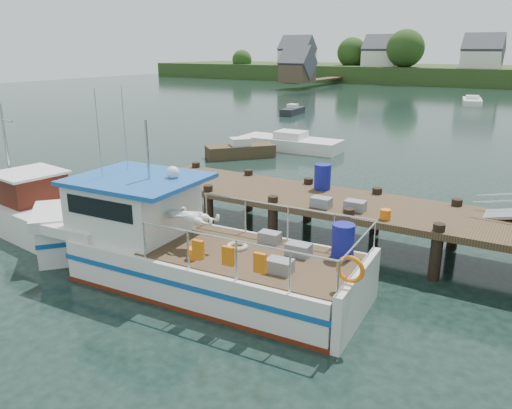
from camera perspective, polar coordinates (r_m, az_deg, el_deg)
The scene contains 7 objects.
ground_plane at distance 16.94m, azimuth 5.52°, elevation -3.41°, with size 160.00×160.00×0.00m, color black.
lobster_boat at distance 13.62m, azimuth -9.32°, elevation -4.73°, with size 10.70×3.55×5.07m.
work_boat at distance 19.63m, azimuth -25.30°, elevation -0.06°, with size 8.08×3.34×4.22m.
moored_rowboat at distance 28.75m, azimuth -1.80°, elevation 6.22°, with size 3.55×3.79×1.13m.
moored_a at distance 31.05m, azimuth 3.98°, elevation 7.05°, with size 6.27×2.23×1.15m.
moored_d at distance 61.85m, azimuth 23.47°, elevation 10.80°, with size 2.88×5.87×0.96m.
moored_e at distance 48.08m, azimuth 4.21°, elevation 10.65°, with size 1.47×3.60×0.97m.
Camera 1 is at (6.68, -14.37, 6.01)m, focal length 35.00 mm.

